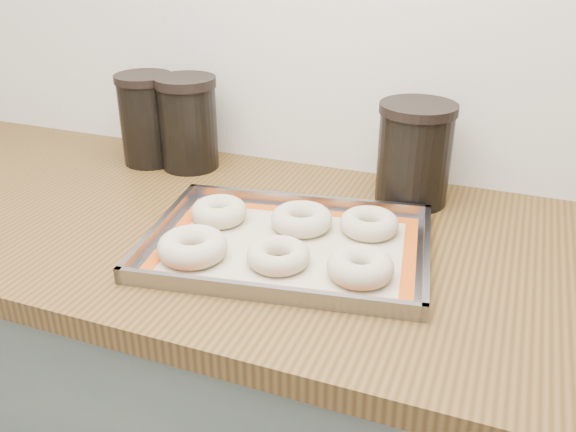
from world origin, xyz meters
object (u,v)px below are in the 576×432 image
at_px(bagel_front_mid, 278,256).
at_px(bagel_back_right, 369,223).
at_px(bagel_front_left, 193,247).
at_px(canister_mid, 188,123).
at_px(bagel_back_mid, 302,219).
at_px(canister_left, 147,119).
at_px(baking_tray, 288,245).
at_px(bagel_back_left, 219,212).
at_px(bagel_front_right, 360,267).
at_px(canister_right, 414,153).

height_order(bagel_front_mid, bagel_back_right, bagel_back_right).
bearing_deg(bagel_front_left, bagel_back_right, 37.76).
distance_m(bagel_front_mid, canister_mid, 0.48).
relative_size(bagel_front_mid, bagel_back_mid, 0.93).
relative_size(canister_left, canister_mid, 0.99).
xyz_separation_m(baking_tray, bagel_back_mid, (-0.00, 0.07, 0.02)).
bearing_deg(bagel_back_left, bagel_front_mid, -33.56).
bearing_deg(canister_mid, bagel_back_mid, -31.08).
distance_m(bagel_back_left, canister_mid, 0.30).
height_order(bagel_front_right, canister_left, canister_left).
height_order(baking_tray, canister_left, canister_left).
height_order(bagel_front_right, bagel_back_right, bagel_front_right).
xyz_separation_m(bagel_front_mid, canister_mid, (-0.34, 0.33, 0.08)).
bearing_deg(bagel_back_mid, bagel_front_mid, -86.22).
distance_m(bagel_back_left, canister_right, 0.38).
height_order(bagel_front_left, canister_mid, canister_mid).
xyz_separation_m(bagel_front_right, bagel_back_mid, (-0.14, 0.12, -0.00)).
height_order(bagel_back_left, canister_mid, canister_mid).
distance_m(baking_tray, canister_mid, 0.44).
height_order(bagel_front_mid, canister_mid, canister_mid).
height_order(bagel_front_mid, bagel_back_mid, bagel_back_mid).
bearing_deg(bagel_back_right, canister_left, 162.96).
distance_m(bagel_back_left, canister_left, 0.37).
xyz_separation_m(baking_tray, canister_mid, (-0.33, 0.27, 0.09)).
xyz_separation_m(baking_tray, bagel_front_left, (-0.13, -0.09, 0.02)).
distance_m(baking_tray, bagel_back_right, 0.15).
bearing_deg(bagel_back_right, bagel_front_right, -80.62).
relative_size(baking_tray, canister_right, 2.62).
bearing_deg(bagel_back_right, bagel_front_left, -142.24).
bearing_deg(bagel_back_mid, canister_left, 155.70).
bearing_deg(baking_tray, canister_right, 59.99).
distance_m(bagel_front_mid, bagel_back_right, 0.19).
bearing_deg(bagel_front_left, bagel_back_left, 98.67).
distance_m(canister_mid, canister_right, 0.49).
relative_size(bagel_back_left, canister_left, 0.50).
height_order(bagel_front_left, canister_right, canister_right).
distance_m(bagel_back_left, bagel_back_mid, 0.15).
height_order(bagel_back_left, canister_right, canister_right).
bearing_deg(canister_left, bagel_front_mid, -36.42).
bearing_deg(bagel_back_mid, canister_mid, 148.92).
bearing_deg(bagel_front_mid, canister_left, 143.58).
relative_size(bagel_back_right, canister_left, 0.51).
bearing_deg(bagel_front_right, baking_tray, 158.67).
bearing_deg(bagel_front_mid, bagel_back_mid, 93.78).
distance_m(bagel_front_mid, bagel_back_left, 0.19).
xyz_separation_m(bagel_back_mid, bagel_back_right, (0.11, 0.03, -0.00)).
distance_m(bagel_front_mid, bagel_front_right, 0.13).
bearing_deg(bagel_front_right, bagel_back_mid, 138.71).
distance_m(bagel_back_mid, canister_left, 0.48).
distance_m(bagel_front_right, bagel_back_right, 0.15).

